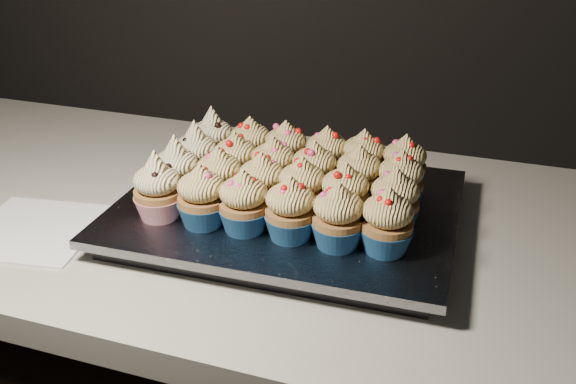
# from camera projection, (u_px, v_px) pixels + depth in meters

# --- Properties ---
(worktop) EXTENTS (2.44, 0.64, 0.04)m
(worktop) POSITION_uv_depth(u_px,v_px,m) (427.00, 250.00, 0.86)
(worktop) COLOR beige
(worktop) RESTS_ON cabinet
(napkin) EXTENTS (0.19, 0.19, 0.00)m
(napkin) POSITION_uv_depth(u_px,v_px,m) (35.00, 230.00, 0.87)
(napkin) COLOR white
(napkin) RESTS_ON worktop
(baking_tray) EXTENTS (0.43, 0.33, 0.02)m
(baking_tray) POSITION_uv_depth(u_px,v_px,m) (288.00, 217.00, 0.88)
(baking_tray) COLOR black
(baking_tray) RESTS_ON worktop
(foil_lining) EXTENTS (0.46, 0.37, 0.01)m
(foil_lining) POSITION_uv_depth(u_px,v_px,m) (288.00, 206.00, 0.88)
(foil_lining) COLOR silver
(foil_lining) RESTS_ON baking_tray
(cupcake_0) EXTENTS (0.06, 0.06, 0.10)m
(cupcake_0) POSITION_uv_depth(u_px,v_px,m) (158.00, 189.00, 0.82)
(cupcake_0) COLOR #A8172C
(cupcake_0) RESTS_ON foil_lining
(cupcake_1) EXTENTS (0.06, 0.06, 0.08)m
(cupcake_1) POSITION_uv_depth(u_px,v_px,m) (202.00, 198.00, 0.80)
(cupcake_1) COLOR navy
(cupcake_1) RESTS_ON foil_lining
(cupcake_2) EXTENTS (0.06, 0.06, 0.08)m
(cupcake_2) POSITION_uv_depth(u_px,v_px,m) (244.00, 203.00, 0.79)
(cupcake_2) COLOR navy
(cupcake_2) RESTS_ON foil_lining
(cupcake_3) EXTENTS (0.06, 0.06, 0.08)m
(cupcake_3) POSITION_uv_depth(u_px,v_px,m) (290.00, 210.00, 0.77)
(cupcake_3) COLOR navy
(cupcake_3) RESTS_ON foil_lining
(cupcake_4) EXTENTS (0.06, 0.06, 0.08)m
(cupcake_4) POSITION_uv_depth(u_px,v_px,m) (338.00, 218.00, 0.76)
(cupcake_4) COLOR navy
(cupcake_4) RESTS_ON foil_lining
(cupcake_5) EXTENTS (0.06, 0.06, 0.08)m
(cupcake_5) POSITION_uv_depth(u_px,v_px,m) (387.00, 223.00, 0.75)
(cupcake_5) COLOR navy
(cupcake_5) RESTS_ON foil_lining
(cupcake_6) EXTENTS (0.06, 0.06, 0.10)m
(cupcake_6) POSITION_uv_depth(u_px,v_px,m) (177.00, 172.00, 0.87)
(cupcake_6) COLOR #A8172C
(cupcake_6) RESTS_ON foil_lining
(cupcake_7) EXTENTS (0.06, 0.06, 0.08)m
(cupcake_7) POSITION_uv_depth(u_px,v_px,m) (219.00, 178.00, 0.85)
(cupcake_7) COLOR navy
(cupcake_7) RESTS_ON foil_lining
(cupcake_8) EXTENTS (0.06, 0.06, 0.08)m
(cupcake_8) POSITION_uv_depth(u_px,v_px,m) (262.00, 185.00, 0.84)
(cupcake_8) COLOR navy
(cupcake_8) RESTS_ON foil_lining
(cupcake_9) EXTENTS (0.06, 0.06, 0.08)m
(cupcake_9) POSITION_uv_depth(u_px,v_px,m) (302.00, 189.00, 0.82)
(cupcake_9) COLOR navy
(cupcake_9) RESTS_ON foil_lining
(cupcake_10) EXTENTS (0.06, 0.06, 0.08)m
(cupcake_10) POSITION_uv_depth(u_px,v_px,m) (345.00, 196.00, 0.81)
(cupcake_10) COLOR navy
(cupcake_10) RESTS_ON foil_lining
(cupcake_11) EXTENTS (0.06, 0.06, 0.08)m
(cupcake_11) POSITION_uv_depth(u_px,v_px,m) (395.00, 202.00, 0.79)
(cupcake_11) COLOR navy
(cupcake_11) RESTS_ON foil_lining
(cupcake_12) EXTENTS (0.06, 0.06, 0.10)m
(cupcake_12) POSITION_uv_depth(u_px,v_px,m) (196.00, 156.00, 0.92)
(cupcake_12) COLOR #A8172C
(cupcake_12) RESTS_ON foil_lining
(cupcake_13) EXTENTS (0.06, 0.06, 0.08)m
(cupcake_13) POSITION_uv_depth(u_px,v_px,m) (235.00, 162.00, 0.90)
(cupcake_13) COLOR navy
(cupcake_13) RESTS_ON foil_lining
(cupcake_14) EXTENTS (0.06, 0.06, 0.08)m
(cupcake_14) POSITION_uv_depth(u_px,v_px,m) (273.00, 167.00, 0.89)
(cupcake_14) COLOR navy
(cupcake_14) RESTS_ON foil_lining
(cupcake_15) EXTENTS (0.06, 0.06, 0.08)m
(cupcake_15) POSITION_uv_depth(u_px,v_px,m) (314.00, 172.00, 0.87)
(cupcake_15) COLOR navy
(cupcake_15) RESTS_ON foil_lining
(cupcake_16) EXTENTS (0.06, 0.06, 0.08)m
(cupcake_16) POSITION_uv_depth(u_px,v_px,m) (359.00, 176.00, 0.86)
(cupcake_16) COLOR navy
(cupcake_16) RESTS_ON foil_lining
(cupcake_17) EXTENTS (0.06, 0.06, 0.08)m
(cupcake_17) POSITION_uv_depth(u_px,v_px,m) (400.00, 182.00, 0.84)
(cupcake_17) COLOR navy
(cupcake_17) RESTS_ON foil_lining
(cupcake_18) EXTENTS (0.06, 0.06, 0.10)m
(cupcake_18) POSITION_uv_depth(u_px,v_px,m) (213.00, 140.00, 0.97)
(cupcake_18) COLOR #A8172C
(cupcake_18) RESTS_ON foil_lining
(cupcake_19) EXTENTS (0.06, 0.06, 0.08)m
(cupcake_19) POSITION_uv_depth(u_px,v_px,m) (251.00, 146.00, 0.96)
(cupcake_19) COLOR navy
(cupcake_19) RESTS_ON foil_lining
(cupcake_20) EXTENTS (0.06, 0.06, 0.08)m
(cupcake_20) POSITION_uv_depth(u_px,v_px,m) (286.00, 150.00, 0.94)
(cupcake_20) COLOR navy
(cupcake_20) RESTS_ON foil_lining
(cupcake_21) EXTENTS (0.06, 0.06, 0.08)m
(cupcake_21) POSITION_uv_depth(u_px,v_px,m) (327.00, 156.00, 0.92)
(cupcake_21) COLOR navy
(cupcake_21) RESTS_ON foil_lining
(cupcake_22) EXTENTS (0.06, 0.06, 0.08)m
(cupcake_22) POSITION_uv_depth(u_px,v_px,m) (363.00, 159.00, 0.91)
(cupcake_22) COLOR navy
(cupcake_22) RESTS_ON foil_lining
(cupcake_23) EXTENTS (0.06, 0.06, 0.08)m
(cupcake_23) POSITION_uv_depth(u_px,v_px,m) (404.00, 165.00, 0.89)
(cupcake_23) COLOR navy
(cupcake_23) RESTS_ON foil_lining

